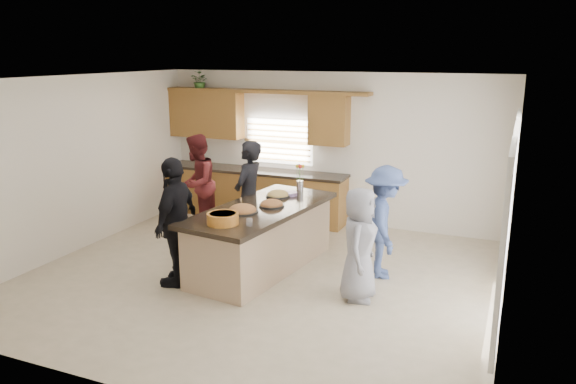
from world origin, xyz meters
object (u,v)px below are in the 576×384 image
at_px(salad_bowl, 223,218).
at_px(woman_left_mid, 197,183).
at_px(woman_right_back, 385,222).
at_px(woman_left_back, 249,196).
at_px(island, 262,239).
at_px(woman_right_front, 359,244).
at_px(woman_left_front, 176,222).

height_order(salad_bowl, woman_left_mid, woman_left_mid).
relative_size(woman_left_mid, woman_right_back, 1.08).
height_order(salad_bowl, woman_left_back, woman_left_back).
xyz_separation_m(island, woman_right_front, (1.61, -0.47, 0.29)).
bearing_deg(island, woman_right_front, -8.47).
distance_m(island, woman_left_back, 0.97).
xyz_separation_m(salad_bowl, woman_left_mid, (-1.73, 2.16, -0.16)).
relative_size(woman_left_front, woman_right_front, 1.20).
xyz_separation_m(island, woman_left_back, (-0.54, 0.67, 0.45)).
relative_size(island, woman_left_back, 1.57).
xyz_separation_m(woman_left_back, woman_right_front, (2.15, -1.13, -0.15)).
bearing_deg(woman_left_front, salad_bowl, 83.87).
bearing_deg(woman_right_front, salad_bowl, 100.69).
height_order(island, woman_left_back, woman_left_back).
relative_size(island, woman_right_front, 1.89).
relative_size(salad_bowl, woman_right_front, 0.28).
bearing_deg(island, woman_left_front, -123.61).
height_order(salad_bowl, woman_left_front, woman_left_front).
distance_m(salad_bowl, woman_left_mid, 2.78).
xyz_separation_m(island, woman_left_front, (-0.83, -0.95, 0.44)).
bearing_deg(woman_left_mid, island, 43.92).
bearing_deg(woman_left_back, woman_left_mid, -112.19).
bearing_deg(woman_left_back, woman_right_front, 63.07).
xyz_separation_m(woman_left_front, woman_right_back, (2.57, 1.36, -0.09)).
xyz_separation_m(salad_bowl, woman_left_front, (-0.72, -0.01, -0.13)).
bearing_deg(woman_left_back, woman_right_back, 84.59).
relative_size(woman_left_back, woman_left_mid, 1.03).
distance_m(salad_bowl, woman_left_front, 0.74).
relative_size(woman_left_back, woman_right_back, 1.11).
relative_size(woman_left_mid, woman_left_front, 0.97).
bearing_deg(woman_right_back, woman_left_back, 66.52).
bearing_deg(woman_left_mid, woman_left_front, 12.44).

